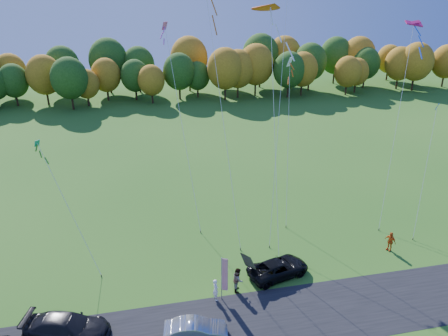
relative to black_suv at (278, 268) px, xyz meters
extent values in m
plane|color=#255A17|center=(-3.08, -0.47, -0.67)|extent=(160.00, 160.00, 0.00)
cube|color=black|center=(-3.08, -4.47, -0.67)|extent=(90.00, 6.00, 0.01)
imported|color=black|center=(0.00, 0.00, 0.00)|extent=(5.24, 3.39, 1.34)
imported|color=#BCBDC1|center=(-7.19, -5.04, -0.01)|extent=(4.19, 2.00, 1.33)
imported|color=black|center=(-15.16, -3.22, 0.12)|extent=(5.85, 3.64, 1.58)
imported|color=white|center=(-5.25, -1.68, 0.18)|extent=(0.47, 0.66, 1.70)
imported|color=gray|center=(-3.45, -1.05, 0.28)|extent=(0.94, 1.09, 1.91)
imported|color=#D95214|center=(10.28, 1.29, 0.19)|extent=(0.81, 1.10, 1.73)
cylinder|color=#999999|center=(-4.82, -1.72, 1.10)|extent=(0.06, 0.06, 3.55)
cube|color=red|center=(-4.61, -1.81, 1.46)|extent=(0.42, 0.20, 2.66)
cube|color=navy|center=(-4.61, -1.78, 2.44)|extent=(0.42, 0.19, 0.69)
cylinder|color=#4C3F33|center=(-2.00, 3.94, -0.57)|extent=(0.08, 0.08, 0.20)
cylinder|color=#4C3F33|center=(0.51, 3.76, -0.57)|extent=(0.08, 0.08, 0.20)
cylinder|color=#4C3F33|center=(0.44, 0.98, -0.57)|extent=(0.08, 0.08, 0.20)
cone|color=#D4480D|center=(1.50, 9.23, 18.44)|extent=(2.87, 2.20, 3.14)
cylinder|color=#4C3F33|center=(11.12, 4.32, -0.57)|extent=(0.08, 0.08, 0.20)
cube|color=#C51560|center=(16.88, 12.47, 16.51)|extent=(3.46, 1.20, 1.30)
cylinder|color=#4C3F33|center=(-13.37, 2.70, -0.57)|extent=(0.08, 0.08, 0.20)
cube|color=#1CA86B|center=(-17.02, 6.21, 9.32)|extent=(0.87, 0.87, 1.03)
cylinder|color=#4C3F33|center=(3.00, 6.57, -0.57)|extent=(0.08, 0.08, 0.20)
cube|color=white|center=(4.46, 11.94, 13.49)|extent=(1.45, 1.45, 1.72)
cylinder|color=#4C3F33|center=(-4.85, 7.37, -0.57)|extent=(0.08, 0.08, 0.20)
cube|color=#FC548A|center=(-6.45, 15.46, 16.50)|extent=(1.23, 1.23, 1.46)
cylinder|color=#4C3F33|center=(13.23, 2.27, -0.57)|extent=(0.08, 0.08, 0.20)
cube|color=#0B379E|center=(16.65, 6.80, 9.96)|extent=(0.95, 0.95, 1.12)
camera|label=1|loc=(-9.92, -26.17, 20.44)|focal=35.00mm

